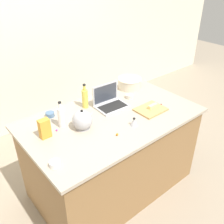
{
  "coord_description": "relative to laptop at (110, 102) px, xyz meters",
  "views": [
    {
      "loc": [
        -1.3,
        -1.57,
        2.17
      ],
      "look_at": [
        0.0,
        0.0,
        0.95
      ],
      "focal_mm": 40.49,
      "sensor_mm": 36.0,
      "label": 1
    }
  ],
  "objects": [
    {
      "name": "ground_plane",
      "position": [
        -0.11,
        -0.17,
        -0.95
      ],
      "size": [
        12.0,
        12.0,
        0.0
      ],
      "primitive_type": "plane",
      "color": "gray"
    },
    {
      "name": "wall_back",
      "position": [
        -0.11,
        1.59,
        0.35
      ],
      "size": [
        8.0,
        0.1,
        2.6
      ],
      "primitive_type": "cube",
      "color": "beige",
      "rests_on": "ground"
    },
    {
      "name": "island_counter",
      "position": [
        -0.11,
        -0.17,
        -0.5
      ],
      "size": [
        1.68,
        1.0,
        0.9
      ],
      "color": "olive",
      "rests_on": "ground"
    },
    {
      "name": "laptop",
      "position": [
        0.0,
        0.0,
        0.0
      ],
      "size": [
        0.32,
        0.25,
        0.22
      ],
      "color": "#B7B7BC",
      "rests_on": "island_counter"
    },
    {
      "name": "mixing_bowl_large",
      "position": [
        0.45,
        0.19,
        0.02
      ],
      "size": [
        0.28,
        0.28,
        0.12
      ],
      "color": "beige",
      "rests_on": "island_counter"
    },
    {
      "name": "bottle_oil",
      "position": [
        -0.2,
        0.14,
        0.06
      ],
      "size": [
        0.06,
        0.06,
        0.25
      ],
      "color": "#DBC64C",
      "rests_on": "island_counter"
    },
    {
      "name": "bottle_vinegar",
      "position": [
        -0.56,
        -0.01,
        0.05
      ],
      "size": [
        0.06,
        0.06,
        0.25
      ],
      "color": "white",
      "rests_on": "island_counter"
    },
    {
      "name": "kettle",
      "position": [
        -0.43,
        -0.15,
        0.03
      ],
      "size": [
        0.21,
        0.18,
        0.2
      ],
      "color": "#ADADB2",
      "rests_on": "island_counter"
    },
    {
      "name": "cutting_board",
      "position": [
        0.26,
        -0.32,
        -0.04
      ],
      "size": [
        0.28,
        0.23,
        0.02
      ],
      "primitive_type": "cube",
      "color": "tan",
      "rests_on": "island_counter"
    },
    {
      "name": "butter_stick_left",
      "position": [
        0.29,
        -0.32,
        -0.01
      ],
      "size": [
        0.11,
        0.04,
        0.04
      ],
      "primitive_type": "cube",
      "rotation": [
        0.0,
        0.0,
        0.02
      ],
      "color": "#F4E58C",
      "rests_on": "cutting_board"
    },
    {
      "name": "ramekin_small",
      "position": [
        -0.86,
        -0.42,
        -0.03
      ],
      "size": [
        0.08,
        0.08,
        0.04
      ],
      "primitive_type": "cylinder",
      "color": "white",
      "rests_on": "island_counter"
    },
    {
      "name": "ramekin_medium",
      "position": [
        -0.56,
        0.21,
        -0.03
      ],
      "size": [
        0.08,
        0.08,
        0.04
      ],
      "primitive_type": "cylinder",
      "color": "slate",
      "rests_on": "island_counter"
    },
    {
      "name": "ramekin_wide",
      "position": [
        0.28,
        0.0,
        -0.03
      ],
      "size": [
        0.08,
        0.08,
        0.04
      ],
      "primitive_type": "cylinder",
      "color": "beige",
      "rests_on": "island_counter"
    },
    {
      "name": "kitchen_timer",
      "position": [
        -0.06,
        -0.41,
        -0.01
      ],
      "size": [
        0.07,
        0.07,
        0.08
      ],
      "color": "#B2B2B7",
      "rests_on": "island_counter"
    },
    {
      "name": "candy_bag",
      "position": [
        -0.74,
        -0.06,
        0.04
      ],
      "size": [
        0.09,
        0.06,
        0.17
      ],
      "primitive_type": "cube",
      "color": "gold",
      "rests_on": "island_counter"
    },
    {
      "name": "candy_0",
      "position": [
        -0.58,
        0.21,
        -0.04
      ],
      "size": [
        0.02,
        0.02,
        0.02
      ],
      "primitive_type": "sphere",
      "color": "green",
      "rests_on": "island_counter"
    },
    {
      "name": "candy_1",
      "position": [
        0.41,
        -0.33,
        -0.04
      ],
      "size": [
        0.02,
        0.02,
        0.02
      ],
      "primitive_type": "sphere",
      "color": "red",
      "rests_on": "island_counter"
    },
    {
      "name": "candy_3",
      "position": [
        -0.33,
        0.02,
        -0.04
      ],
      "size": [
        0.02,
        0.02,
        0.02
      ],
      "primitive_type": "sphere",
      "color": "#CC3399",
      "rests_on": "island_counter"
    },
    {
      "name": "candy_4",
      "position": [
        -0.27,
        -0.43,
        -0.04
      ],
      "size": [
        0.02,
        0.02,
        0.02
      ],
      "primitive_type": "sphere",
      "color": "orange",
      "rests_on": "island_counter"
    },
    {
      "name": "candy_5",
      "position": [
        0.34,
        0.25,
        -0.04
      ],
      "size": [
        0.01,
        0.01,
        0.01
      ],
      "primitive_type": "sphere",
      "color": "orange",
      "rests_on": "island_counter"
    },
    {
      "name": "candy_6",
      "position": [
        0.48,
        0.11,
        -0.04
      ],
      "size": [
        0.02,
        0.02,
        0.02
      ],
      "primitive_type": "sphere",
      "color": "#CC3399",
      "rests_on": "island_counter"
    },
    {
      "name": "candy_7",
      "position": [
        -0.63,
        -0.04,
        -0.04
      ],
      "size": [
        0.02,
        0.02,
        0.02
      ],
      "primitive_type": "sphere",
      "color": "#CC3399",
      "rests_on": "island_counter"
    }
  ]
}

